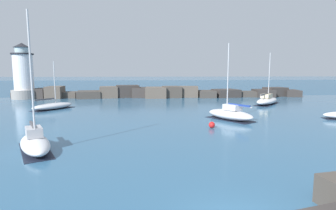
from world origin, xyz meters
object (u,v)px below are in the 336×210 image
Objects in this scene: sailboat_moored_2 at (35,142)px; mooring_buoy_orange_near at (212,125)px; lighthouse at (24,75)px; sailboat_moored_3 at (267,100)px; sailboat_moored_4 at (230,114)px; sailboat_moored_0 at (53,106)px.

mooring_buoy_orange_near is (14.00, 6.23, -0.31)m from sailboat_moored_2.
lighthouse is 43.78m from mooring_buoy_orange_near.
sailboat_moored_3 is 17.18m from sailboat_moored_4.
sailboat_moored_2 is 1.09× the size of sailboat_moored_3.
mooring_buoy_orange_near is (19.88, -14.60, -0.18)m from sailboat_moored_0.
sailboat_moored_2 is at bearing -156.00° from mooring_buoy_orange_near.
sailboat_moored_2 reaches higher than sailboat_moored_4.
mooring_buoy_orange_near is (30.85, -30.76, -4.40)m from lighthouse.
sailboat_moored_2 is at bearing -139.45° from sailboat_moored_3.
sailboat_moored_2 is 1.09× the size of sailboat_moored_4.
sailboat_moored_3 reaches higher than mooring_buoy_orange_near.
lighthouse is at bearing 114.49° from sailboat_moored_2.
sailboat_moored_0 is 21.64m from sailboat_moored_2.
mooring_buoy_orange_near is at bearing -36.29° from sailboat_moored_0.
sailboat_moored_2 is at bearing -65.51° from lighthouse.
sailboat_moored_2 is 15.32m from mooring_buoy_orange_near.
lighthouse is 1.30× the size of sailboat_moored_4.
sailboat_moored_0 is 8.64× the size of mooring_buoy_orange_near.
sailboat_moored_4 is at bearing -24.15° from sailboat_moored_0.
sailboat_moored_3 is at bearing -16.30° from lighthouse.
sailboat_moored_2 is 11.56× the size of mooring_buoy_orange_near.
sailboat_moored_4 is (-10.73, -13.42, 0.01)m from sailboat_moored_3.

